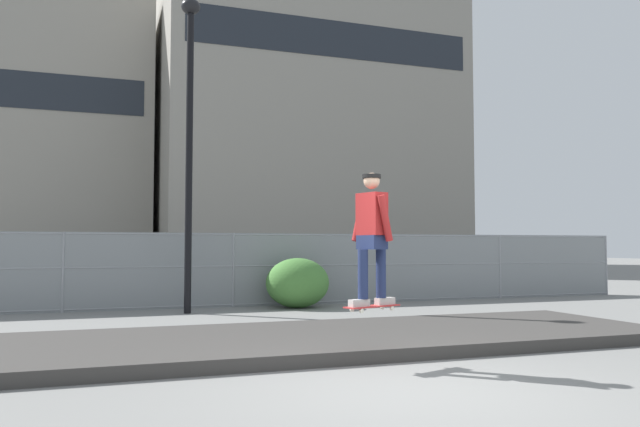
% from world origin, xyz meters
% --- Properties ---
extents(ground_plane, '(120.00, 120.00, 0.00)m').
position_xyz_m(ground_plane, '(0.00, 0.00, 0.00)').
color(ground_plane, slate).
extents(gravel_berm, '(11.30, 3.36, 0.18)m').
position_xyz_m(gravel_berm, '(0.00, 3.13, 0.09)').
color(gravel_berm, '#3D3A38').
rests_on(gravel_berm, ground_plane).
extents(skateboard, '(0.82, 0.44, 0.07)m').
position_xyz_m(skateboard, '(0.13, 1.33, 0.75)').
color(skateboard, '#B22D2D').
extents(skater, '(0.72, 0.62, 1.69)m').
position_xyz_m(skater, '(0.13, 1.33, 1.72)').
color(skater, '#B2ADA8').
rests_on(skater, skateboard).
extents(chain_fence, '(23.75, 0.06, 1.85)m').
position_xyz_m(chain_fence, '(0.00, 9.50, 0.93)').
color(chain_fence, gray).
rests_on(chain_fence, ground_plane).
extents(street_lamp, '(0.44, 0.44, 7.26)m').
position_xyz_m(street_lamp, '(-1.26, 8.41, 4.48)').
color(street_lamp, black).
rests_on(street_lamp, ground_plane).
extents(parked_car_near, '(4.40, 1.95, 1.66)m').
position_xyz_m(parked_car_near, '(-4.29, 12.10, 0.84)').
color(parked_car_near, '#566B4C').
rests_on(parked_car_near, ground_plane).
extents(parked_car_mid, '(4.51, 2.17, 1.66)m').
position_xyz_m(parked_car_mid, '(1.87, 12.42, 0.84)').
color(parked_car_mid, '#474C54').
rests_on(parked_car_mid, ground_plane).
extents(parked_car_far, '(4.54, 2.23, 1.66)m').
position_xyz_m(parked_car_far, '(7.12, 12.31, 0.84)').
color(parked_car_far, silver).
rests_on(parked_car_far, ground_plane).
extents(library_building, '(18.22, 15.88, 19.15)m').
position_xyz_m(library_building, '(-8.90, 46.61, 9.57)').
color(library_building, gray).
rests_on(library_building, ground_plane).
extents(office_block, '(21.65, 15.25, 25.01)m').
position_xyz_m(office_block, '(11.46, 40.07, 12.51)').
color(office_block, gray).
rests_on(office_block, ground_plane).
extents(shrub_left, '(1.59, 1.30, 1.23)m').
position_xyz_m(shrub_left, '(1.46, 8.75, 0.61)').
color(shrub_left, '#477F38').
rests_on(shrub_left, ground_plane).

